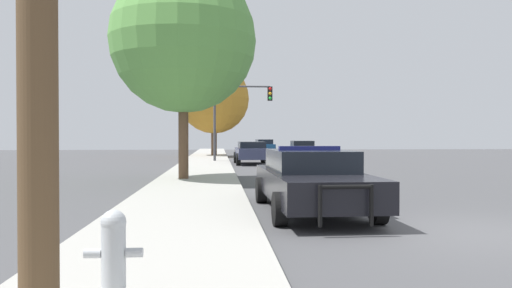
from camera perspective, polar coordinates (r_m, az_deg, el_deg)
ground_plane at (r=9.53m, az=23.11°, el=-9.29°), size 110.00×110.00×0.00m
sidewalk_left at (r=8.51m, az=-9.56°, el=-10.02°), size 3.00×110.00×0.13m
police_car at (r=11.15m, az=6.30°, el=-3.98°), size 2.20×5.48×1.45m
fire_hydrant at (r=5.16m, az=-15.96°, el=-11.49°), size 0.56×0.25×0.83m
traffic_light at (r=31.85m, az=-2.01°, el=4.33°), size 3.77×0.35×4.88m
car_background_oncoming at (r=35.61m, az=5.33°, el=-0.67°), size 2.01×4.09×1.37m
car_background_midblock at (r=30.02m, az=-0.54°, el=-0.90°), size 2.02×4.53×1.36m
car_background_distant at (r=52.18m, az=0.91°, el=-0.17°), size 2.19×4.43×1.37m
tree_sidewalk_near at (r=18.78m, az=-8.32°, el=11.66°), size 5.33×5.33×7.74m
tree_sidewalk_far at (r=41.23m, az=-4.83°, el=5.20°), size 5.77×5.77×7.56m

